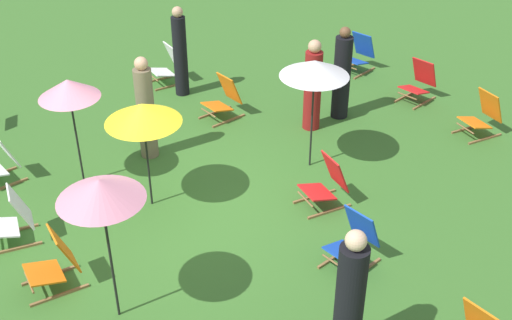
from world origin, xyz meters
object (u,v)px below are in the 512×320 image
(deckchair_1, at_px, (354,242))
(deckchair_10, at_px, (419,83))
(person_1, at_px, (146,110))
(deckchair_3, at_px, (326,184))
(person_2, at_px, (180,53))
(person_4, at_px, (313,87))
(deckchair_4, at_px, (168,66))
(umbrella_1, at_px, (143,113))
(umbrella_2, at_px, (100,190))
(deckchair_0, at_px, (482,116))
(deckchair_12, at_px, (224,99))
(umbrella_0, at_px, (68,89))
(deckchair_7, at_px, (359,55))
(person_0, at_px, (342,76))
(deckchair_9, at_px, (55,263))
(person_3, at_px, (350,300))
(deckchair_8, at_px, (12,219))
(umbrella_3, at_px, (315,69))

(deckchair_1, bearing_deg, deckchair_10, 117.01)
(person_1, bearing_deg, deckchair_3, -86.08)
(person_2, bearing_deg, person_4, 131.70)
(deckchair_4, distance_m, umbrella_1, 4.51)
(deckchair_10, height_order, umbrella_2, umbrella_2)
(deckchair_0, distance_m, deckchair_3, 3.70)
(deckchair_3, distance_m, deckchair_12, 3.29)
(deckchair_0, bearing_deg, deckchair_12, -124.52)
(umbrella_0, xyz_separation_m, umbrella_2, (3.07, -0.57, 0.20))
(deckchair_1, relative_size, deckchair_12, 1.00)
(deckchair_7, bearing_deg, person_4, -72.37)
(umbrella_1, height_order, person_0, person_0)
(umbrella_0, xyz_separation_m, person_1, (-0.23, 1.25, -0.80))
(deckchair_4, xyz_separation_m, deckchair_10, (3.28, 3.90, 0.00))
(deckchair_3, distance_m, umbrella_1, 2.92)
(deckchair_0, height_order, deckchair_4, same)
(deckchair_9, bearing_deg, person_3, 42.14)
(deckchair_7, height_order, person_3, person_3)
(person_1, bearing_deg, deckchair_8, 176.16)
(deckchair_7, xyz_separation_m, umbrella_2, (4.22, -7.10, 1.50))
(deckchair_3, distance_m, person_0, 2.95)
(deckchair_12, distance_m, person_2, 1.42)
(deckchair_4, bearing_deg, person_2, -0.32)
(person_0, bearing_deg, deckchair_8, 80.15)
(deckchair_4, xyz_separation_m, deckchair_12, (1.92, 0.26, 0.00))
(person_1, height_order, person_3, person_1)
(deckchair_10, xyz_separation_m, umbrella_1, (0.55, -5.95, 1.20))
(deckchair_7, relative_size, person_2, 0.47)
(deckchair_8, xyz_separation_m, deckchair_10, (-0.38, 7.96, 0.00))
(deckchair_1, bearing_deg, deckchair_7, 130.04)
(deckchair_4, height_order, person_2, person_2)
(deckchair_7, xyz_separation_m, person_1, (0.92, -5.28, 0.50))
(umbrella_2, distance_m, umbrella_3, 4.31)
(umbrella_0, relative_size, person_4, 1.06)
(deckchair_3, relative_size, umbrella_3, 0.44)
(deckchair_12, xyz_separation_m, person_1, (0.56, -1.76, 0.50))
(deckchair_12, relative_size, umbrella_0, 0.46)
(umbrella_2, bearing_deg, person_4, 119.22)
(deckchair_0, relative_size, person_1, 0.46)
(deckchair_7, relative_size, deckchair_9, 1.03)
(person_1, bearing_deg, deckchair_9, -162.44)
(deckchair_0, bearing_deg, umbrella_3, -98.00)
(deckchair_9, relative_size, deckchair_12, 1.00)
(umbrella_1, bearing_deg, umbrella_2, -33.27)
(umbrella_1, xyz_separation_m, umbrella_2, (1.95, -1.28, 0.29))
(deckchair_0, height_order, deckchair_3, same)
(umbrella_1, xyz_separation_m, umbrella_3, (0.34, 2.72, 0.19))
(deckchair_10, bearing_deg, deckchair_4, -142.81)
(deckchair_3, relative_size, person_0, 0.47)
(deckchair_1, relative_size, deckchair_4, 1.00)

